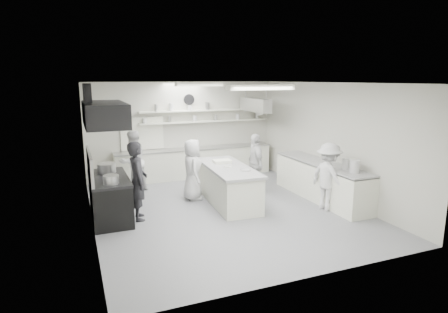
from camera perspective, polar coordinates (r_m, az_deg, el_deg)
name	(u,v)px	position (r m, az deg, el deg)	size (l,w,h in m)	color
floor	(224,209)	(9.26, -0.01, -7.95)	(6.00, 7.00, 0.02)	gray
ceiling	(224,82)	(8.72, -0.01, 11.09)	(6.00, 7.00, 0.02)	white
wall_back	(183,130)	(12.14, -6.19, 4.04)	(6.00, 0.04, 3.00)	beige
wall_front	(311,187)	(5.85, 12.93, -4.48)	(6.00, 0.04, 3.00)	beige
wall_left	(89,158)	(8.25, -19.72, -0.19)	(0.04, 7.00, 3.00)	beige
wall_right	(330,140)	(10.35, 15.61, 2.35)	(0.04, 7.00, 3.00)	beige
stove	(110,199)	(8.92, -16.80, -6.12)	(0.80, 1.80, 0.90)	black
exhaust_hood	(105,114)	(8.55, -17.54, 6.11)	(0.85, 2.00, 0.50)	black
back_counter	(195,163)	(12.13, -4.34, -0.93)	(5.00, 0.60, 0.92)	white
shelf_lower	(205,121)	(12.20, -2.87, 5.31)	(4.20, 0.26, 0.04)	white
shelf_upper	(205,110)	(12.16, -2.89, 6.94)	(4.20, 0.26, 0.04)	white
pass_through_window	(142,133)	(11.85, -12.23, 3.41)	(1.30, 0.04, 1.00)	black
wall_clock	(189,100)	(12.07, -5.32, 8.54)	(0.32, 0.32, 0.05)	white
right_counter	(321,181)	(10.20, 14.41, -3.64)	(0.74, 3.30, 0.94)	white
pot_rack	(255,105)	(11.76, 4.72, 7.74)	(0.30, 1.60, 0.40)	#AFAFAF
light_fixture_front	(261,87)	(7.08, 5.52, 10.34)	(1.30, 0.25, 0.10)	white
light_fixture_rear	(199,84)	(10.41, -3.77, 10.77)	(1.30, 0.25, 0.10)	white
prep_island	(228,186)	(9.57, 0.65, -4.41)	(0.91, 2.44, 0.90)	white
stove_pot	(107,169)	(9.17, -17.26, -1.82)	(0.42, 0.42, 0.27)	#AFAFAF
cook_stove	(138,181)	(8.58, -12.87, -3.60)	(0.64, 0.42, 1.76)	#252529
cook_back	(133,161)	(10.73, -13.56, -0.73)	(0.83, 0.65, 1.71)	silver
cook_island_left	(192,170)	(9.81, -4.77, -1.98)	(0.77, 0.50, 1.58)	silver
cook_island_right	(255,163)	(10.38, 4.71, -1.04)	(0.96, 0.40, 1.64)	silver
cook_right	(329,177)	(9.32, 15.46, -2.95)	(1.05, 0.60, 1.62)	silver
bowl_island_a	(245,171)	(9.07, 3.24, -2.17)	(0.26, 0.26, 0.06)	#AFAFAF
bowl_island_b	(228,167)	(9.40, 0.61, -1.65)	(0.21, 0.21, 0.07)	white
bowl_right	(351,169)	(9.55, 18.53, -1.82)	(0.25, 0.25, 0.06)	white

